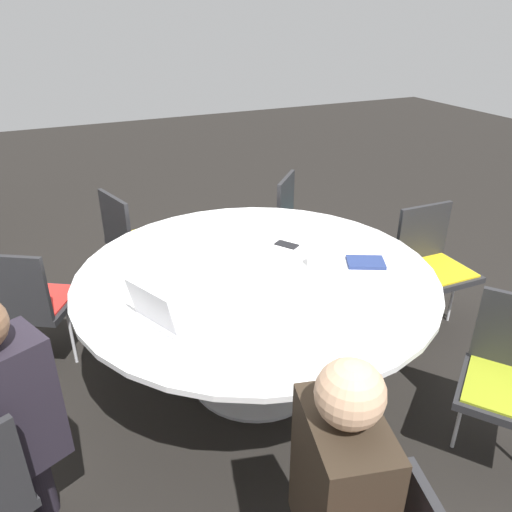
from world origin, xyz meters
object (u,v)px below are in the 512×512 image
object	(u,v)px
chair_5	(134,236)
spiral_notebook	(366,262)
laptop	(162,312)
coffee_cup	(315,259)
chair_6	(29,298)
person_1	(335,494)
chair_3	(432,259)
chair_4	(300,220)
cell_phone	(287,245)
person_0	(2,413)

from	to	relation	value
chair_5	spiral_notebook	xyz separation A→B (m)	(-1.44, -1.04, 0.23)
laptop	coffee_cup	world-z (taller)	laptop
chair_6	person_1	size ratio (longest dim) A/B	0.71
chair_3	spiral_notebook	xyz separation A→B (m)	(-0.22, 0.73, 0.23)
laptop	spiral_notebook	xyz separation A→B (m)	(0.10, -1.21, -0.04)
chair_4	cell_phone	distance (m)	0.99
chair_3	person_0	xyz separation A→B (m)	(-0.61, 2.63, 0.20)
chair_4	cell_phone	bearing A→B (deg)	8.22
chair_4	person_0	world-z (taller)	person_0
chair_6	person_0	bearing A→B (deg)	-63.80
chair_3	chair_6	bearing A→B (deg)	-12.24
chair_5	chair_3	bearing A→B (deg)	39.60
person_1	laptop	world-z (taller)	person_1
person_0	person_1	distance (m)	1.23
chair_4	laptop	world-z (taller)	laptop
coffee_cup	person_0	bearing A→B (deg)	106.79
chair_3	spiral_notebook	world-z (taller)	chair_3
laptop	coffee_cup	size ratio (longest dim) A/B	4.13
coffee_cup	chair_5	bearing A→B (deg)	29.59
person_0	laptop	xyz separation A→B (m)	(0.29, -0.69, 0.08)
chair_4	laptop	xyz separation A→B (m)	(-1.30, 1.46, 0.28)
person_1	cell_phone	world-z (taller)	person_1
chair_4	person_1	xyz separation A→B (m)	(-2.39, 1.21, 0.20)
chair_6	person_1	world-z (taller)	person_1
chair_6	cell_phone	xyz separation A→B (m)	(-0.40, -1.50, 0.23)
chair_4	person_0	distance (m)	2.68
coffee_cup	cell_phone	world-z (taller)	coffee_cup
person_1	cell_phone	bearing A→B (deg)	-8.80
person_0	coffee_cup	distance (m)	1.69
chair_3	chair_4	world-z (taller)	same
cell_phone	laptop	bearing A→B (deg)	118.96
spiral_notebook	cell_phone	xyz separation A→B (m)	(0.41, 0.30, -0.01)
chair_6	chair_4	bearing A→B (deg)	42.01
laptop	person_0	bearing A→B (deg)	88.86
person_0	spiral_notebook	distance (m)	1.94
chair_3	laptop	xyz separation A→B (m)	(-0.32, 1.94, 0.28)
person_0	spiral_notebook	xyz separation A→B (m)	(0.39, -1.90, 0.04)
chair_3	cell_phone	xyz separation A→B (m)	(0.19, 1.03, 0.23)
chair_6	person_0	xyz separation A→B (m)	(-1.19, 0.10, 0.20)
person_0	cell_phone	xyz separation A→B (m)	(0.80, -1.60, 0.03)
chair_3	person_0	bearing A→B (deg)	13.82
chair_4	cell_phone	world-z (taller)	chair_4
chair_5	spiral_notebook	bearing A→B (deg)	20.07
laptop	cell_phone	xyz separation A→B (m)	(0.50, -0.91, -0.05)
person_0	laptop	bearing A→B (deg)	-1.14
person_1	chair_5	bearing A→B (deg)	15.58
chair_6	spiral_notebook	xyz separation A→B (m)	(-0.80, -1.80, 0.23)
chair_4	spiral_notebook	distance (m)	1.25
chair_4	chair_5	size ratio (longest dim) A/B	1.00
person_0	person_1	bearing A→B (deg)	-64.57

